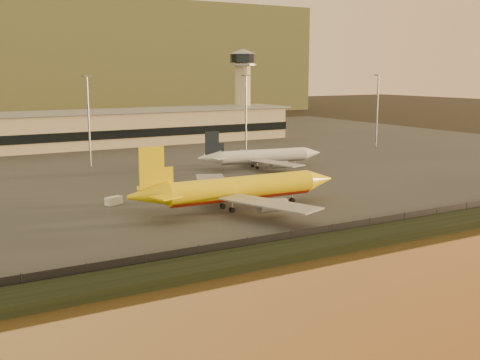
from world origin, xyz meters
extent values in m
plane|color=black|center=(0.00, 0.00, 0.00)|extent=(900.00, 900.00, 0.00)
cube|color=black|center=(0.00, -17.00, 0.70)|extent=(320.00, 7.00, 1.40)
cube|color=#2D2D2D|center=(0.00, 95.00, 0.10)|extent=(320.00, 220.00, 0.20)
cube|color=black|center=(0.00, -13.00, 1.30)|extent=(300.00, 0.05, 2.20)
cube|color=tan|center=(0.00, 125.00, 6.20)|extent=(160.00, 22.00, 12.00)
cube|color=black|center=(0.00, 113.80, 5.20)|extent=(160.00, 0.60, 3.00)
cube|color=gray|center=(0.00, 125.00, 12.50)|extent=(164.00, 24.00, 0.60)
cylinder|color=tan|center=(70.00, 131.00, 15.20)|extent=(6.40, 6.40, 30.00)
cylinder|color=black|center=(70.00, 131.00, 31.95)|extent=(10.40, 10.40, 3.50)
cone|color=gray|center=(70.00, 131.00, 34.70)|extent=(11.20, 11.20, 2.00)
cylinder|color=gray|center=(70.00, 131.00, 29.40)|extent=(11.20, 11.20, 0.80)
cylinder|color=slate|center=(-10.00, 80.00, 12.70)|extent=(0.50, 0.50, 25.00)
cube|color=slate|center=(-10.00, 80.00, 25.40)|extent=(2.20, 2.20, 0.40)
cylinder|color=slate|center=(40.00, 78.00, 12.70)|extent=(0.50, 0.50, 25.00)
cube|color=slate|center=(40.00, 78.00, 25.40)|extent=(2.20, 2.20, 0.40)
cylinder|color=slate|center=(90.00, 72.00, 12.70)|extent=(0.50, 0.50, 25.00)
cube|color=slate|center=(90.00, 72.00, 25.40)|extent=(2.20, 2.20, 0.40)
cube|color=#64663B|center=(90.00, 340.00, 35.00)|extent=(220.00, 160.00, 70.00)
cylinder|color=yellow|center=(-0.04, 12.38, 4.41)|extent=(30.83, 5.51, 4.43)
cylinder|color=#9E1B09|center=(-0.04, 12.38, 3.64)|extent=(29.94, 4.51, 3.46)
cone|color=yellow|center=(18.28, 11.73, 4.41)|extent=(6.12, 4.64, 4.43)
cone|color=yellow|center=(-19.21, 13.06, 4.74)|extent=(7.82, 4.70, 4.43)
cube|color=yellow|center=(-18.36, 13.03, 9.62)|extent=(4.70, 0.52, 7.76)
cube|color=yellow|center=(-17.35, 17.43, 5.08)|extent=(5.45, 5.42, 0.27)
cube|color=yellow|center=(-17.66, 8.57, 5.08)|extent=(5.26, 5.22, 0.27)
cube|color=gray|center=(-0.47, 24.21, 3.64)|extent=(13.26, 19.95, 0.27)
cylinder|color=gray|center=(1.55, 21.26, 2.42)|extent=(5.20, 2.62, 2.44)
cube|color=gray|center=(-1.31, 0.61, 3.64)|extent=(12.16, 20.07, 0.27)
cylinder|color=gray|center=(0.92, 3.41, 2.42)|extent=(5.20, 2.62, 2.44)
cylinder|color=black|center=(11.67, 11.97, 0.69)|extent=(1.00, 0.81, 0.98)
cylinder|color=slate|center=(11.67, 11.97, 1.20)|extent=(0.17, 0.17, 1.99)
cylinder|color=black|center=(-3.30, 10.50, 0.69)|extent=(1.00, 0.81, 0.98)
cylinder|color=slate|center=(-3.30, 10.50, 1.20)|extent=(0.17, 0.17, 1.99)
cylinder|color=black|center=(-3.16, 14.49, 0.69)|extent=(1.00, 0.81, 0.98)
cylinder|color=slate|center=(-3.16, 14.49, 1.20)|extent=(0.17, 0.17, 1.99)
cylinder|color=white|center=(31.06, 53.32, 3.56)|extent=(25.69, 7.19, 3.53)
cylinder|color=gray|center=(31.06, 53.32, 2.94)|extent=(24.88, 6.32, 2.76)
cone|color=white|center=(46.09, 51.11, 3.56)|extent=(5.41, 4.22, 3.53)
cone|color=white|center=(15.33, 55.63, 3.82)|extent=(6.81, 4.42, 3.53)
cube|color=black|center=(16.02, 55.53, 7.71)|extent=(3.89, 0.84, 6.18)
cube|color=white|center=(17.24, 58.92, 4.09)|extent=(4.66, 4.58, 0.21)
cube|color=white|center=(16.21, 51.93, 4.09)|extent=(4.05, 3.90, 0.21)
cube|color=gray|center=(31.77, 63.04, 2.94)|extent=(12.31, 16.22, 0.21)
cylinder|color=gray|center=(33.17, 60.42, 1.97)|extent=(4.48, 2.54, 1.94)
cube|color=gray|center=(28.95, 43.81, 2.94)|extent=(8.56, 16.62, 0.21)
cylinder|color=gray|center=(31.04, 45.91, 1.97)|extent=(4.48, 2.54, 1.94)
cylinder|color=black|center=(40.67, 51.91, 0.59)|extent=(0.86, 0.72, 0.78)
cylinder|color=slate|center=(40.67, 51.91, 1.00)|extent=(0.19, 0.19, 1.59)
cylinder|color=black|center=(28.21, 52.13, 0.59)|extent=(0.86, 0.72, 0.78)
cylinder|color=slate|center=(28.21, 52.13, 1.00)|extent=(0.19, 0.19, 1.59)
cylinder|color=black|center=(28.67, 55.28, 0.59)|extent=(0.86, 0.72, 0.78)
cylinder|color=slate|center=(28.67, 55.28, 1.00)|extent=(0.19, 0.19, 1.59)
cube|color=yellow|center=(21.90, 24.41, 1.17)|extent=(4.71, 3.46, 1.93)
cube|color=white|center=(-20.51, 28.63, 0.99)|extent=(3.84, 2.81, 1.58)
camera|label=1|loc=(-58.09, -86.53, 26.65)|focal=45.00mm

